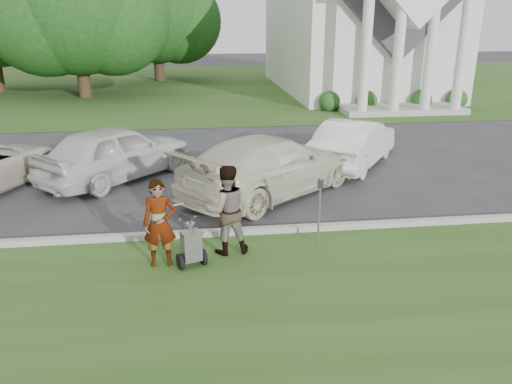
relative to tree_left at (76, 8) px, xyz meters
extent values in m
plane|color=#333335|center=(8.01, -21.99, -5.11)|extent=(120.00, 120.00, 0.00)
cube|color=#294818|center=(8.01, -24.99, -5.11)|extent=(80.00, 7.00, 0.01)
cube|color=#294818|center=(8.01, 5.01, -5.11)|extent=(80.00, 30.00, 0.01)
cube|color=#9E9E93|center=(8.01, -21.44, -5.04)|extent=(80.00, 0.18, 0.15)
cube|color=white|center=(17.01, 2.01, -1.61)|extent=(9.00, 16.00, 7.00)
cube|color=#9E9E93|center=(17.01, -7.19, -4.96)|extent=(6.20, 2.60, 0.30)
cylinder|color=white|center=(14.61, -8.19, -2.11)|extent=(0.50, 0.50, 6.00)
cylinder|color=white|center=(16.21, -8.19, -2.11)|extent=(0.50, 0.50, 6.00)
cylinder|color=white|center=(17.81, -8.19, -2.11)|extent=(0.50, 0.50, 6.00)
cylinder|color=white|center=(19.41, -8.19, -2.11)|extent=(0.50, 0.50, 6.00)
sphere|color=#1E4C19|center=(13.51, -6.29, -4.66)|extent=(1.10, 1.10, 1.10)
sphere|color=#1E4C19|center=(15.51, -6.29, -4.66)|extent=(1.10, 1.10, 1.10)
sphere|color=#1E4C19|center=(18.51, -6.29, -4.66)|extent=(1.10, 1.10, 1.10)
sphere|color=#1E4C19|center=(20.51, -6.29, -4.66)|extent=(1.10, 1.10, 1.10)
cylinder|color=#332316|center=(0.01, 0.01, -3.51)|extent=(0.76, 0.76, 3.20)
sphere|color=#154415|center=(0.01, 0.01, 0.40)|extent=(8.40, 8.40, 8.40)
sphere|color=#154415|center=(1.90, 0.31, -0.44)|extent=(6.89, 6.89, 6.89)
sphere|color=#154415|center=(-1.67, -0.29, -0.23)|extent=(7.22, 7.22, 7.22)
sphere|color=#154415|center=(-3.92, 3.31, 0.10)|extent=(7.54, 7.54, 7.54)
cylinder|color=#332316|center=(4.01, 8.01, -3.61)|extent=(0.76, 0.76, 3.00)
sphere|color=#154415|center=(4.01, 8.01, -0.02)|extent=(7.60, 7.60, 7.60)
sphere|color=#154415|center=(5.72, 8.31, -0.78)|extent=(6.23, 6.23, 6.23)
sphere|color=#154415|center=(2.49, 7.71, -0.59)|extent=(6.54, 6.54, 6.54)
cylinder|color=black|center=(6.11, -22.91, -4.95)|extent=(0.18, 0.32, 0.32)
cylinder|color=black|center=(6.55, -22.75, -4.95)|extent=(0.18, 0.32, 0.32)
cylinder|color=#2D2D33|center=(6.33, -22.83, -4.95)|extent=(0.51, 0.21, 0.04)
cube|color=gray|center=(6.33, -22.83, -4.66)|extent=(0.43, 0.39, 0.58)
cone|color=gray|center=(6.33, -22.83, -4.27)|extent=(0.23, 0.23, 0.17)
cylinder|color=#2D2D33|center=(6.33, -22.83, -4.19)|extent=(0.04, 0.04, 0.06)
cylinder|color=gray|center=(6.02, -22.40, -4.40)|extent=(0.29, 0.75, 0.56)
cylinder|color=gray|center=(6.30, -22.30, -4.40)|extent=(0.29, 0.75, 0.56)
cylinder|color=gray|center=(6.03, -21.99, -4.13)|extent=(0.33, 0.14, 0.03)
imported|color=#999999|center=(5.75, -22.68, -4.25)|extent=(0.63, 0.41, 1.73)
imported|color=#999999|center=(7.05, -22.28, -4.18)|extent=(0.98, 0.81, 1.85)
cylinder|color=gray|center=(9.00, -22.12, -4.47)|extent=(0.05, 0.05, 1.28)
cube|color=#2D2D33|center=(9.00, -22.12, -3.75)|extent=(0.11, 0.07, 0.19)
cylinder|color=gray|center=(9.00, -22.12, -3.65)|extent=(0.10, 0.10, 0.03)
imported|color=silver|center=(4.16, -16.92, -4.28)|extent=(4.73, 4.87, 1.65)
imported|color=beige|center=(8.45, -18.81, -4.30)|extent=(5.75, 5.29, 1.62)
imported|color=white|center=(11.61, -16.31, -4.35)|extent=(3.94, 4.67, 1.51)
camera|label=1|loc=(6.47, -31.58, -0.54)|focal=35.00mm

